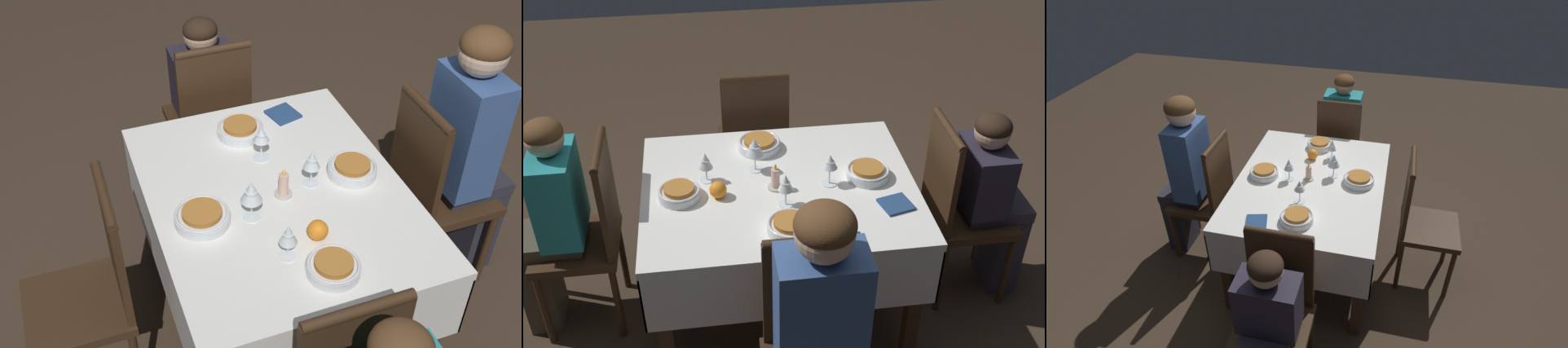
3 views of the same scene
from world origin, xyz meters
The scene contains 18 objects.
ground_plane centered at (0.00, 0.00, 0.00)m, with size 8.00×8.00×0.00m, color #3D2D21.
dining_table centered at (0.00, 0.00, 0.62)m, with size 1.20×0.96×0.72m.
chair_south centered at (0.03, -0.73, 0.52)m, with size 0.38×0.38×0.96m.
chair_east centered at (0.85, 0.02, 0.52)m, with size 0.38×0.38×0.96m.
chair_north centered at (-0.04, 0.73, 0.52)m, with size 0.38×0.38×0.96m.
person_adult_denim centered at (0.03, -0.88, 0.70)m, with size 0.30×0.34×1.24m.
person_child_dark centered at (1.02, 0.02, 0.55)m, with size 0.33×0.30×0.99m.
bowl_south centered at (0.01, -0.31, 0.75)m, with size 0.19×0.19×0.06m.
wine_glass_south centered at (0.01, -0.14, 0.83)m, with size 0.06×0.06×0.15m.
bowl_east centered at (0.40, 0.01, 0.75)m, with size 0.19×0.19×0.06m.
wine_glass_east centered at (0.22, -0.01, 0.83)m, with size 0.07×0.07×0.15m.
bowl_west centered at (-0.43, -0.03, 0.75)m, with size 0.18×0.18×0.06m.
wine_glass_west centered at (-0.31, 0.08, 0.82)m, with size 0.06×0.06×0.14m.
bowl_north centered at (-0.06, 0.31, 0.75)m, with size 0.20×0.20×0.06m.
wine_glass_north centered at (-0.09, 0.14, 0.84)m, with size 0.08×0.08×0.17m.
candle_centerpiece centered at (-0.02, -0.02, 0.77)m, with size 0.07×0.07×0.13m.
orange_fruit centered at (-0.27, -0.04, 0.76)m, with size 0.07×0.07×0.07m, color orange.
napkin_red_folded centered at (0.47, -0.21, 0.73)m, with size 0.15×0.15×0.01m.
Camera 1 is at (-1.71, 0.69, 2.36)m, focal length 45.00 mm.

